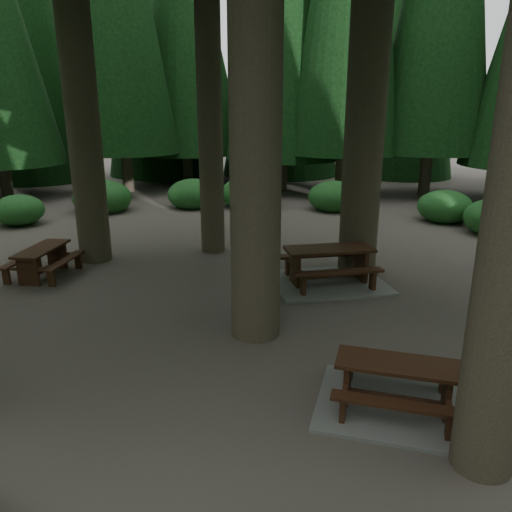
# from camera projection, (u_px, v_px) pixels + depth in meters

# --- Properties ---
(ground) EXTENTS (80.00, 80.00, 0.00)m
(ground) POSITION_uv_depth(u_px,v_px,m) (209.00, 333.00, 8.77)
(ground) COLOR #504A41
(ground) RESTS_ON ground
(picnic_table_a) EXTENTS (2.08, 1.75, 0.68)m
(picnic_table_a) POSITION_uv_depth(u_px,v_px,m) (395.00, 394.00, 6.55)
(picnic_table_a) COLOR gray
(picnic_table_a) RESTS_ON ground
(picnic_table_b) EXTENTS (1.44, 1.72, 0.69)m
(picnic_table_b) POSITION_uv_depth(u_px,v_px,m) (43.00, 257.00, 11.54)
(picnic_table_b) COLOR #371510
(picnic_table_b) RESTS_ON ground
(picnic_table_c) EXTENTS (3.08, 2.86, 0.84)m
(picnic_table_c) POSITION_uv_depth(u_px,v_px,m) (328.00, 271.00, 11.10)
(picnic_table_c) COLOR gray
(picnic_table_c) RESTS_ON ground
(shrub_ring) EXTENTS (23.86, 24.64, 1.49)m
(shrub_ring) POSITION_uv_depth(u_px,v_px,m) (257.00, 300.00, 9.20)
(shrub_ring) COLOR #235F20
(shrub_ring) RESTS_ON ground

